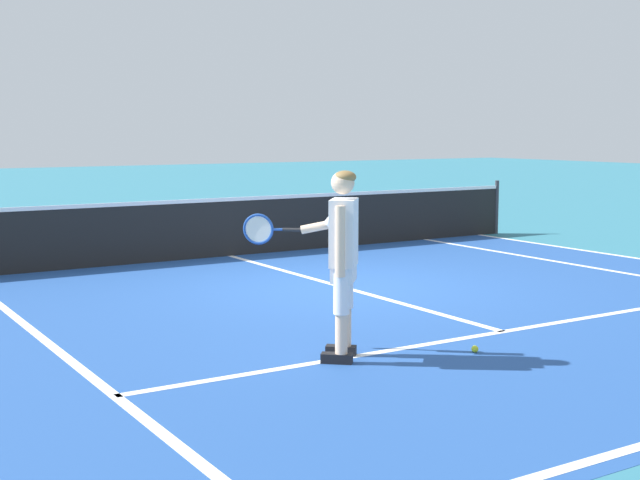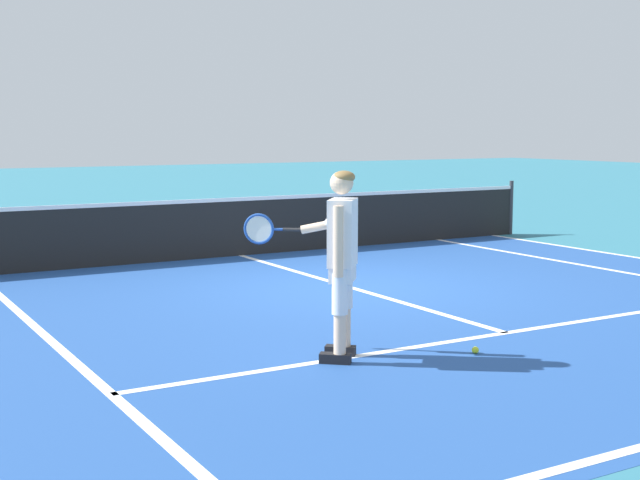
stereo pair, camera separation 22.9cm
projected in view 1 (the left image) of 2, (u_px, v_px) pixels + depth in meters
name	position (u px, v px, depth m)	size (l,w,h in m)	color
ground_plane	(340.00, 287.00, 11.48)	(80.00, 80.00, 0.00)	teal
court_inner_surface	(400.00, 303.00, 10.38)	(10.98, 9.68, 0.00)	#234C93
line_service	(503.00, 332.00, 8.90)	(8.23, 0.10, 0.01)	white
line_centre_service	(335.00, 285.00, 11.59)	(0.10, 6.40, 0.01)	white
line_singles_left	(55.00, 348.00, 8.22)	(0.10, 9.28, 0.01)	white
line_singles_right	(626.00, 273.00, 12.54)	(0.10, 9.28, 0.01)	white
tennis_net	(230.00, 226.00, 14.23)	(11.96, 0.08, 1.07)	#333338
tennis_player	(341.00, 251.00, 7.72)	(0.79, 1.14, 1.71)	black
tennis_ball_near_feet	(475.00, 349.00, 8.08)	(0.07, 0.07, 0.07)	#CCE02D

